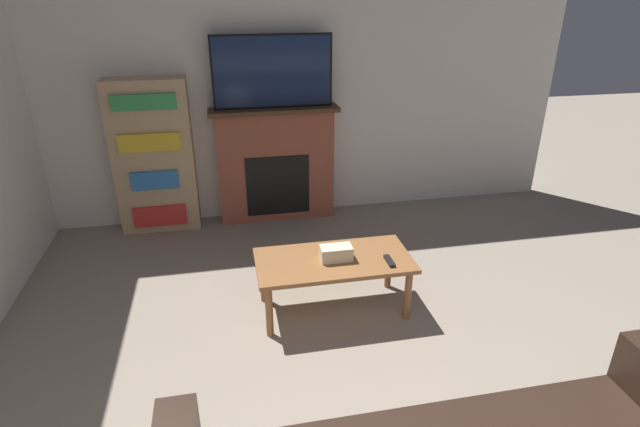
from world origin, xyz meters
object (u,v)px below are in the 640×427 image
object	(u,v)px
fireplace	(276,164)
tv	(273,72)
coffee_table	(334,265)
bookshelf	(154,157)

from	to	relation	value
fireplace	tv	size ratio (longest dim) A/B	1.11
coffee_table	bookshelf	xyz separation A→B (m)	(-1.33, 1.67, 0.35)
tv	bookshelf	xyz separation A→B (m)	(-1.13, -0.00, -0.73)
fireplace	bookshelf	world-z (taller)	bookshelf
tv	fireplace	bearing A→B (deg)	90.00
coffee_table	bookshelf	distance (m)	2.16
tv	coffee_table	bearing A→B (deg)	-83.15
tv	bookshelf	world-z (taller)	tv
tv	bookshelf	bearing A→B (deg)	-179.87
fireplace	tv	xyz separation A→B (m)	(0.00, -0.02, 0.88)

